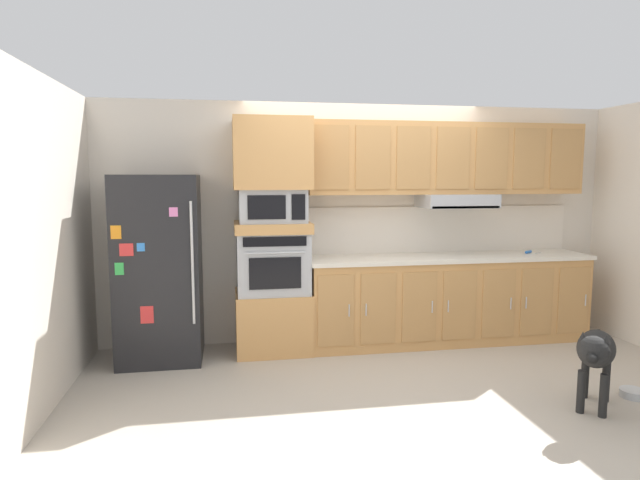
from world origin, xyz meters
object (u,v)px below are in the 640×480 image
refrigerator (160,268)px  dog_food_bowl (633,393)px  built_in_oven (273,262)px  screwdriver (529,252)px  dog (595,353)px  microwave (272,206)px

refrigerator → dog_food_bowl: size_ratio=8.80×
built_in_oven → dog_food_bowl: size_ratio=3.50×
screwdriver → dog: size_ratio=0.24×
built_in_oven → microwave: bearing=-0.8°
built_in_oven → microwave: microwave is taller
refrigerator → dog: bearing=-27.7°
screwdriver → dog_food_bowl: bearing=-91.7°
dog_food_bowl → microwave: bearing=148.9°
refrigerator → built_in_oven: 1.08m
dog → dog_food_bowl: size_ratio=3.48×
refrigerator → built_in_oven: (1.08, 0.07, 0.02)m
refrigerator → screwdriver: (3.85, 0.07, 0.05)m
microwave → screwdriver: microwave is taller
screwdriver → dog: bearing=-106.5°
refrigerator → dog_food_bowl: 4.20m
dog → microwave: bearing=-88.3°
dog_food_bowl → refrigerator: bearing=157.4°
screwdriver → refrigerator: bearing=-178.9°
dog → refrigerator: bearing=-77.1°
built_in_oven → dog_food_bowl: (2.72, -1.65, -0.87)m
built_in_oven → dog_food_bowl: built_in_oven is taller
refrigerator → screwdriver: bearing=1.1°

